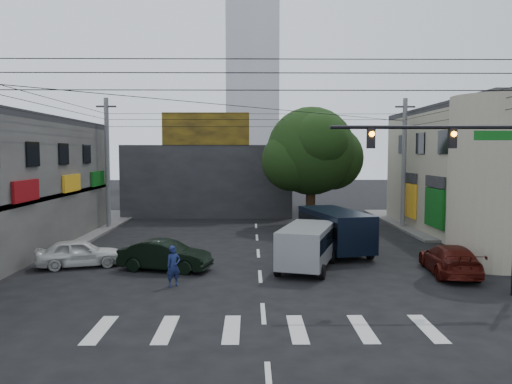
{
  "coord_description": "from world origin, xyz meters",
  "views": [
    {
      "loc": [
        -0.44,
        -19.3,
        5.36
      ],
      "look_at": [
        -0.16,
        4.0,
        3.53
      ],
      "focal_mm": 35.0,
      "sensor_mm": 36.0,
      "label": 1
    }
  ],
  "objects_px": {
    "street_tree": "(311,151)",
    "white_compact": "(79,253)",
    "utility_pole_far_left": "(107,164)",
    "traffic_officer": "(174,266)",
    "traffic_gantry": "(474,167)",
    "maroon_sedan": "(450,259)",
    "dark_sedan": "(165,255)",
    "navy_van": "(335,232)",
    "utility_pole_far_right": "(404,164)",
    "silver_minivan": "(307,248)"
  },
  "relations": [
    {
      "from": "street_tree",
      "to": "white_compact",
      "type": "distance_m",
      "value": 18.67
    },
    {
      "from": "utility_pole_far_left",
      "to": "traffic_officer",
      "type": "height_order",
      "value": "utility_pole_far_left"
    },
    {
      "from": "utility_pole_far_left",
      "to": "traffic_gantry",
      "type": "bearing_deg",
      "value": -42.86
    },
    {
      "from": "utility_pole_far_left",
      "to": "maroon_sedan",
      "type": "relative_size",
      "value": 1.94
    },
    {
      "from": "traffic_gantry",
      "to": "traffic_officer",
      "type": "height_order",
      "value": "traffic_gantry"
    },
    {
      "from": "street_tree",
      "to": "dark_sedan",
      "type": "height_order",
      "value": "street_tree"
    },
    {
      "from": "dark_sedan",
      "to": "navy_van",
      "type": "bearing_deg",
      "value": -51.4
    },
    {
      "from": "utility_pole_far_right",
      "to": "silver_minivan",
      "type": "xyz_separation_m",
      "value": [
        -8.33,
        -12.7,
        -3.6
      ]
    },
    {
      "from": "dark_sedan",
      "to": "maroon_sedan",
      "type": "xyz_separation_m",
      "value": [
        12.7,
        -0.89,
        -0.02
      ]
    },
    {
      "from": "white_compact",
      "to": "maroon_sedan",
      "type": "height_order",
      "value": "maroon_sedan"
    },
    {
      "from": "traffic_gantry",
      "to": "utility_pole_far_right",
      "type": "bearing_deg",
      "value": 81.06
    },
    {
      "from": "street_tree",
      "to": "utility_pole_far_left",
      "type": "xyz_separation_m",
      "value": [
        -14.5,
        -1.0,
        -0.87
      ]
    },
    {
      "from": "maroon_sedan",
      "to": "traffic_officer",
      "type": "xyz_separation_m",
      "value": [
        -11.91,
        -1.83,
        0.16
      ]
    },
    {
      "from": "street_tree",
      "to": "white_compact",
      "type": "relative_size",
      "value": 2.09
    },
    {
      "from": "traffic_gantry",
      "to": "dark_sedan",
      "type": "distance_m",
      "value": 13.5
    },
    {
      "from": "maroon_sedan",
      "to": "silver_minivan",
      "type": "relative_size",
      "value": 0.94
    },
    {
      "from": "traffic_gantry",
      "to": "traffic_officer",
      "type": "distance_m",
      "value": 12.12
    },
    {
      "from": "white_compact",
      "to": "navy_van",
      "type": "bearing_deg",
      "value": -93.6
    },
    {
      "from": "utility_pole_far_left",
      "to": "maroon_sedan",
      "type": "xyz_separation_m",
      "value": [
        18.89,
        -13.69,
        -3.93
      ]
    },
    {
      "from": "traffic_gantry",
      "to": "silver_minivan",
      "type": "distance_m",
      "value": 8.07
    },
    {
      "from": "street_tree",
      "to": "white_compact",
      "type": "height_order",
      "value": "street_tree"
    },
    {
      "from": "utility_pole_far_left",
      "to": "maroon_sedan",
      "type": "bearing_deg",
      "value": -35.93
    },
    {
      "from": "utility_pole_far_right",
      "to": "utility_pole_far_left",
      "type": "bearing_deg",
      "value": 180.0
    },
    {
      "from": "utility_pole_far_right",
      "to": "navy_van",
      "type": "distance_m",
      "value": 11.47
    },
    {
      "from": "silver_minivan",
      "to": "maroon_sedan",
      "type": "bearing_deg",
      "value": -81.66
    },
    {
      "from": "street_tree",
      "to": "utility_pole_far_left",
      "type": "bearing_deg",
      "value": -176.05
    },
    {
      "from": "utility_pole_far_right",
      "to": "maroon_sedan",
      "type": "relative_size",
      "value": 1.94
    },
    {
      "from": "silver_minivan",
      "to": "traffic_officer",
      "type": "height_order",
      "value": "silver_minivan"
    },
    {
      "from": "utility_pole_far_left",
      "to": "navy_van",
      "type": "height_order",
      "value": "utility_pole_far_left"
    },
    {
      "from": "street_tree",
      "to": "dark_sedan",
      "type": "distance_m",
      "value": 16.8
    },
    {
      "from": "silver_minivan",
      "to": "traffic_officer",
      "type": "xyz_separation_m",
      "value": [
        -5.69,
        -2.82,
        -0.18
      ]
    },
    {
      "from": "silver_minivan",
      "to": "utility_pole_far_left",
      "type": "bearing_deg",
      "value": 62.25
    },
    {
      "from": "street_tree",
      "to": "traffic_gantry",
      "type": "relative_size",
      "value": 1.21
    },
    {
      "from": "utility_pole_far_left",
      "to": "white_compact",
      "type": "height_order",
      "value": "utility_pole_far_left"
    },
    {
      "from": "traffic_gantry",
      "to": "maroon_sedan",
      "type": "bearing_deg",
      "value": 80.31
    },
    {
      "from": "white_compact",
      "to": "traffic_officer",
      "type": "distance_m",
      "value": 6.09
    },
    {
      "from": "maroon_sedan",
      "to": "utility_pole_far_right",
      "type": "bearing_deg",
      "value": -92.91
    },
    {
      "from": "white_compact",
      "to": "navy_van",
      "type": "distance_m",
      "value": 13.01
    },
    {
      "from": "dark_sedan",
      "to": "silver_minivan",
      "type": "xyz_separation_m",
      "value": [
        6.48,
        0.09,
        0.32
      ]
    },
    {
      "from": "white_compact",
      "to": "traffic_officer",
      "type": "bearing_deg",
      "value": -142.72
    },
    {
      "from": "street_tree",
      "to": "navy_van",
      "type": "relative_size",
      "value": 1.44
    },
    {
      "from": "traffic_officer",
      "to": "white_compact",
      "type": "bearing_deg",
      "value": 112.78
    },
    {
      "from": "dark_sedan",
      "to": "traffic_gantry",
      "type": "bearing_deg",
      "value": -95.43
    },
    {
      "from": "street_tree",
      "to": "maroon_sedan",
      "type": "distance_m",
      "value": 16.07
    },
    {
      "from": "utility_pole_far_right",
      "to": "traffic_officer",
      "type": "bearing_deg",
      "value": -132.08
    },
    {
      "from": "white_compact",
      "to": "navy_van",
      "type": "height_order",
      "value": "navy_van"
    },
    {
      "from": "utility_pole_far_right",
      "to": "white_compact",
      "type": "bearing_deg",
      "value": -147.69
    },
    {
      "from": "maroon_sedan",
      "to": "silver_minivan",
      "type": "xyz_separation_m",
      "value": [
        -6.22,
        0.98,
        0.34
      ]
    },
    {
      "from": "street_tree",
      "to": "traffic_gantry",
      "type": "xyz_separation_m",
      "value": [
        3.82,
        -18.0,
        -0.64
      ]
    },
    {
      "from": "dark_sedan",
      "to": "maroon_sedan",
      "type": "height_order",
      "value": "dark_sedan"
    }
  ]
}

